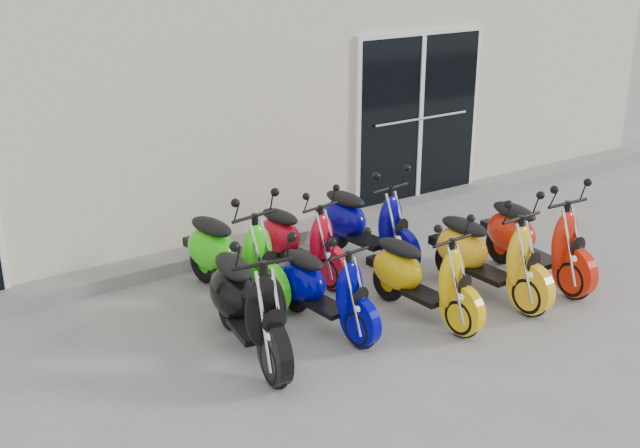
% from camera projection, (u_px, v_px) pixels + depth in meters
% --- Properties ---
extents(ground, '(80.00, 80.00, 0.00)m').
position_uv_depth(ground, '(355.00, 315.00, 7.74)').
color(ground, gray).
rests_on(ground, ground).
extents(building, '(14.00, 6.00, 3.20)m').
position_uv_depth(building, '(137.00, 73.00, 11.23)').
color(building, beige).
rests_on(building, ground).
extents(front_step, '(14.00, 0.40, 0.15)m').
position_uv_depth(front_step, '(252.00, 243.00, 9.29)').
color(front_step, gray).
rests_on(front_step, ground).
extents(door_right, '(2.02, 0.08, 2.22)m').
position_uv_depth(door_right, '(419.00, 113.00, 10.35)').
color(door_right, black).
rests_on(door_right, front_step).
extents(scooter_front_black, '(0.86, 1.77, 1.25)m').
position_uv_depth(scooter_front_black, '(248.00, 289.00, 6.80)').
color(scooter_front_black, black).
rests_on(scooter_front_black, ground).
extents(scooter_front_blue, '(0.66, 1.48, 1.06)m').
position_uv_depth(scooter_front_blue, '(325.00, 276.00, 7.30)').
color(scooter_front_blue, '#000096').
rests_on(scooter_front_blue, ground).
extents(scooter_front_orange_a, '(0.66, 1.53, 1.10)m').
position_uv_depth(scooter_front_orange_a, '(423.00, 264.00, 7.51)').
color(scooter_front_orange_a, '#EFB90A').
rests_on(scooter_front_orange_a, ground).
extents(scooter_front_orange_b, '(0.66, 1.62, 1.18)m').
position_uv_depth(scooter_front_orange_b, '(489.00, 242.00, 7.92)').
color(scooter_front_orange_b, yellow).
rests_on(scooter_front_orange_b, ground).
extents(scooter_front_red, '(0.68, 1.65, 1.19)m').
position_uv_depth(scooter_front_red, '(537.00, 227.00, 8.31)').
color(scooter_front_red, red).
rests_on(scooter_front_red, ground).
extents(scooter_back_green, '(0.83, 1.71, 1.21)m').
position_uv_depth(scooter_back_green, '(232.00, 242.00, 7.88)').
color(scooter_back_green, '#2EE711').
rests_on(scooter_back_green, ground).
extents(scooter_back_red, '(0.74, 1.51, 1.07)m').
position_uv_depth(scooter_back_red, '(299.00, 229.00, 8.42)').
color(scooter_back_red, red).
rests_on(scooter_back_red, ground).
extents(scooter_back_blue, '(0.75, 1.64, 1.17)m').
position_uv_depth(scooter_back_blue, '(366.00, 212.00, 8.79)').
color(scooter_back_blue, '#06037E').
rests_on(scooter_back_blue, ground).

